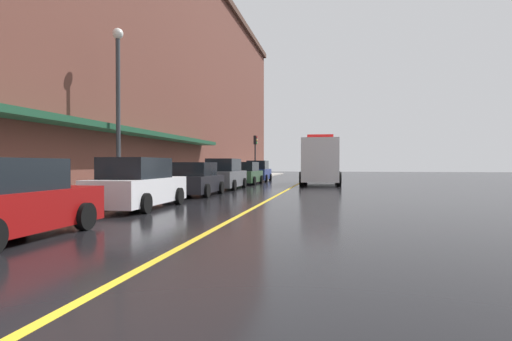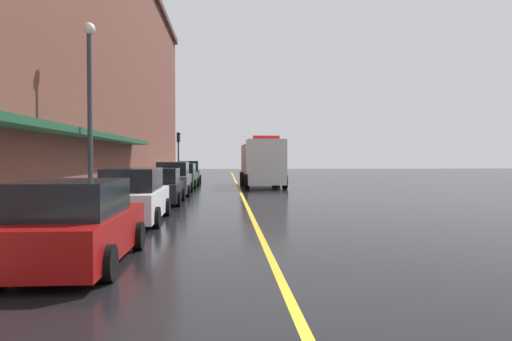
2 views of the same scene
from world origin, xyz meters
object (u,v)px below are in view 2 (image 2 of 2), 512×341
Objects in this scene: box_truck at (262,163)px; street_lamp_left at (90,96)px; parked_car_0 at (76,225)px; parking_meter_2 at (45,200)px; parked_car_2 at (161,187)px; parked_car_3 at (174,179)px; parking_meter_0 at (125,181)px; parking_meter_1 at (116,183)px; parked_car_1 at (134,197)px; parked_car_5 at (189,173)px; traffic_light_near at (178,146)px; parked_car_4 at (183,176)px.

street_lamp_left is (-7.67, -16.08, 2.71)m from box_truck.
parked_car_0 is 3.35× the size of parking_meter_2.
parked_car_2 is 0.53× the size of box_truck.
box_truck is (5.58, 12.41, 0.93)m from parked_car_2.
parked_car_3 is 3.69× the size of parking_meter_0.
parking_meter_1 is 0.19× the size of street_lamp_left.
parking_meter_1 and parking_meter_2 have the same top height.
parked_car_0 is at bearing 179.53° from parked_car_1.
parking_meter_0 is at bearing -29.86° from box_truck.
parked_car_1 is 3.96m from parking_meter_2.
parked_car_5 is (-0.04, 29.09, 0.07)m from parked_car_0.
parking_meter_1 is at bearing -26.97° from box_truck.
parked_car_2 is at bearing -86.40° from traffic_light_near.
traffic_light_near is (0.06, 25.08, 2.10)m from parking_meter_1.
parking_meter_0 is at bearing 13.99° from parked_car_1.
traffic_light_near is (-1.38, 28.79, 2.33)m from parked_car_1.
parking_meter_2 is at bearing 31.21° from parked_car_0.
parked_car_4 reaches higher than parked_car_0.
parked_car_3 is at bearing -85.33° from traffic_light_near.
parked_car_5 reaches higher than parking_meter_2.
parked_car_3 is at bearing -0.79° from parked_car_2.
parking_meter_2 is at bearing -84.30° from street_lamp_left.
parking_meter_0 is at bearing 164.84° from parked_car_3.
parked_car_0 is at bearing -81.44° from parking_meter_1.
traffic_light_near reaches higher than parking_meter_2.
parking_meter_1 is (-1.49, -7.62, 0.20)m from parked_car_3.
parked_car_1 reaches higher than parked_car_0.
street_lamp_left is (-2.04, 2.33, 3.58)m from parked_car_1.
parked_car_2 is 5.33m from parked_car_3.
parked_car_4 is at bearing 83.94° from parking_meter_1.
parked_car_2 is at bearing 56.89° from parking_meter_1.
box_truck is at bearing 64.30° from parking_meter_1.
box_truck is 5.98× the size of parking_meter_1.
traffic_light_near is at bearing 2.74° from parked_car_2.
parked_car_2 is (0.01, 12.13, -0.02)m from parked_car_0.
parked_car_3 is 3.69× the size of parking_meter_2.
street_lamp_left is (-0.60, -3.10, 3.34)m from parking_meter_0.
parked_car_2 is 16.97m from parked_car_5.
parked_car_5 is 19.31m from parking_meter_1.
parked_car_3 reaches higher than parked_car_5.
street_lamp_left is at bearing 172.47° from parked_car_5.
parked_car_5 is at bearing -76.69° from traffic_light_near.
box_truck reaches higher than parking_meter_0.
parked_car_1 is at bearing 0.38° from parked_car_0.
box_truck is at bearing -130.86° from parked_car_5.
parked_car_2 is 0.94× the size of parked_car_4.
traffic_light_near is (-1.38, 5.83, 2.30)m from parked_car_5.
parked_car_0 is 17.45m from parked_car_3.
parked_car_4 is at bearing -0.78° from parked_car_3.
parked_car_1 is at bearing 68.65° from parking_meter_2.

